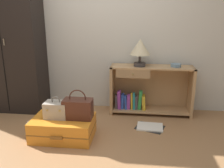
{
  "coord_description": "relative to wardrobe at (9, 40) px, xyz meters",
  "views": [
    {
      "loc": [
        0.67,
        -2.14,
        1.45
      ],
      "look_at": [
        0.33,
        0.87,
        0.55
      ],
      "focal_mm": 38.31,
      "sensor_mm": 36.0,
      "label": 1
    }
  ],
  "objects": [
    {
      "name": "ground_plane",
      "position": [
        1.23,
        -1.2,
        -1.07
      ],
      "size": [
        9.0,
        9.0,
        0.0
      ],
      "primitive_type": "plane",
      "color": "#9E7047"
    },
    {
      "name": "table_lamp",
      "position": [
        1.91,
        0.04,
        -0.09
      ],
      "size": [
        0.29,
        0.29,
        0.39
      ],
      "color": "#3D3838",
      "rests_on": "bookshelf"
    },
    {
      "name": "bowl",
      "position": [
        2.43,
        0.06,
        -0.33
      ],
      "size": [
        0.15,
        0.15,
        0.04
      ],
      "primitive_type": "cylinder",
      "color": "slate",
      "rests_on": "bookshelf"
    },
    {
      "name": "suitcase_large",
      "position": [
        1.02,
        -0.82,
        -0.95
      ],
      "size": [
        0.73,
        0.51,
        0.25
      ],
      "color": "orange",
      "rests_on": "ground_plane"
    },
    {
      "name": "handbag",
      "position": [
        1.21,
        -0.8,
        -0.7
      ],
      "size": [
        0.34,
        0.19,
        0.35
      ],
      "color": "#472319",
      "rests_on": "suitcase_large"
    },
    {
      "name": "open_book_on_floor",
      "position": [
        2.07,
        -0.45,
        -1.06
      ],
      "size": [
        0.42,
        0.37,
        0.02
      ],
      "color": "white",
      "rests_on": "ground_plane"
    },
    {
      "name": "wardrobe",
      "position": [
        0.0,
        0.0,
        0.0
      ],
      "size": [
        0.94,
        0.47,
        2.14
      ],
      "color": "black",
      "rests_on": "ground_plane"
    },
    {
      "name": "bottle",
      "position": [
        0.58,
        -0.79,
        -1.0
      ],
      "size": [
        0.08,
        0.08,
        0.17
      ],
      "color": "white",
      "rests_on": "ground_plane"
    },
    {
      "name": "train_case",
      "position": [
        0.95,
        -0.81,
        -0.72
      ],
      "size": [
        0.27,
        0.2,
        0.26
      ],
      "color": "#A89E8E",
      "rests_on": "suitcase_large"
    },
    {
      "name": "back_wall",
      "position": [
        1.23,
        0.3,
        0.23
      ],
      "size": [
        6.4,
        0.1,
        2.6
      ],
      "primitive_type": "cube",
      "color": "beige",
      "rests_on": "ground_plane"
    },
    {
      "name": "bookshelf",
      "position": [
        2.04,
        0.07,
        -0.72
      ],
      "size": [
        1.19,
        0.35,
        0.72
      ],
      "color": "tan",
      "rests_on": "ground_plane"
    }
  ]
}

